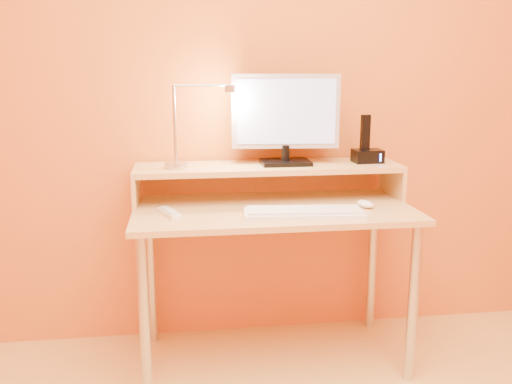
{
  "coord_description": "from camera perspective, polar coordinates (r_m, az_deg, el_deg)",
  "views": [
    {
      "loc": [
        -0.39,
        -1.09,
        1.31
      ],
      "look_at": [
        -0.08,
        1.13,
        0.8
      ],
      "focal_mm": 38.51,
      "sensor_mm": 36.0,
      "label": 1
    }
  ],
  "objects": [
    {
      "name": "wall_back",
      "position": [
        2.62,
        0.73,
        11.51
      ],
      "size": [
        3.0,
        0.04,
        2.5
      ],
      "primitive_type": "cube",
      "color": "orange",
      "rests_on": "floor"
    },
    {
      "name": "desk_leg_fl",
      "position": [
        2.24,
        -11.5,
        -12.89
      ],
      "size": [
        0.04,
        0.04,
        0.69
      ],
      "primitive_type": "cylinder",
      "color": "silver",
      "rests_on": "floor"
    },
    {
      "name": "desk_leg_fr",
      "position": [
        2.42,
        15.98,
        -11.11
      ],
      "size": [
        0.04,
        0.04,
        0.69
      ],
      "primitive_type": "cylinder",
      "color": "silver",
      "rests_on": "floor"
    },
    {
      "name": "desk_leg_bl",
      "position": [
        2.7,
        -10.85,
        -8.31
      ],
      "size": [
        0.04,
        0.04,
        0.69
      ],
      "primitive_type": "cylinder",
      "color": "silver",
      "rests_on": "floor"
    },
    {
      "name": "desk_leg_br",
      "position": [
        2.85,
        11.97,
        -7.19
      ],
      "size": [
        0.04,
        0.04,
        0.69
      ],
      "primitive_type": "cylinder",
      "color": "silver",
      "rests_on": "floor"
    },
    {
      "name": "desk_lower",
      "position": [
        2.38,
        1.83,
        -1.86
      ],
      "size": [
        1.2,
        0.6,
        0.02
      ],
      "primitive_type": "cube",
      "color": "#DEAB69",
      "rests_on": "floor"
    },
    {
      "name": "shelf_riser_left",
      "position": [
        2.48,
        -12.34,
        0.37
      ],
      "size": [
        0.02,
        0.3,
        0.14
      ],
      "primitive_type": "cube",
      "color": "#DEAB69",
      "rests_on": "desk_lower"
    },
    {
      "name": "shelf_riser_right",
      "position": [
        2.66,
        13.95,
        1.11
      ],
      "size": [
        0.02,
        0.3,
        0.14
      ],
      "primitive_type": "cube",
      "color": "#DEAB69",
      "rests_on": "desk_lower"
    },
    {
      "name": "desk_shelf",
      "position": [
        2.49,
        1.28,
        2.57
      ],
      "size": [
        1.2,
        0.3,
        0.02
      ],
      "primitive_type": "cube",
      "color": "#DEAB69",
      "rests_on": "desk_lower"
    },
    {
      "name": "monitor_foot",
      "position": [
        2.5,
        3.08,
        3.1
      ],
      "size": [
        0.22,
        0.16,
        0.02
      ],
      "primitive_type": "cube",
      "color": "black",
      "rests_on": "desk_shelf"
    },
    {
      "name": "monitor_neck",
      "position": [
        2.49,
        3.09,
        4.1
      ],
      "size": [
        0.04,
        0.04,
        0.07
      ],
      "primitive_type": "cylinder",
      "color": "black",
      "rests_on": "monitor_foot"
    },
    {
      "name": "monitor_panel",
      "position": [
        2.48,
        3.1,
        8.36
      ],
      "size": [
        0.48,
        0.08,
        0.33
      ],
      "primitive_type": "cube",
      "rotation": [
        0.0,
        0.0,
        -0.1
      ],
      "color": "#ADACB6",
      "rests_on": "monitor_neck"
    },
    {
      "name": "monitor_back",
      "position": [
        2.5,
        2.99,
        8.4
      ],
      "size": [
        0.43,
        0.05,
        0.28
      ],
      "primitive_type": "cube",
      "rotation": [
        0.0,
        0.0,
        -0.1
      ],
      "color": "black",
      "rests_on": "monitor_panel"
    },
    {
      "name": "monitor_screen",
      "position": [
        2.46,
        3.18,
        8.33
      ],
      "size": [
        0.44,
        0.05,
        0.29
      ],
      "primitive_type": "cube",
      "rotation": [
        0.0,
        0.0,
        -0.1
      ],
      "color": "#9EA8D8",
      "rests_on": "monitor_panel"
    },
    {
      "name": "lamp_base",
      "position": [
        2.42,
        -8.31,
        2.77
      ],
      "size": [
        0.1,
        0.1,
        0.02
      ],
      "primitive_type": "cylinder",
      "color": "silver",
      "rests_on": "desk_shelf"
    },
    {
      "name": "lamp_post",
      "position": [
        2.4,
        -8.44,
        6.94
      ],
      "size": [
        0.01,
        0.01,
        0.33
      ],
      "primitive_type": "cylinder",
      "color": "silver",
      "rests_on": "lamp_base"
    },
    {
      "name": "lamp_arm",
      "position": [
        2.39,
        -5.64,
        10.96
      ],
      "size": [
        0.24,
        0.01,
        0.01
      ],
      "primitive_type": "cylinder",
      "rotation": [
        0.0,
        1.57,
        0.0
      ],
      "color": "silver",
      "rests_on": "lamp_post"
    },
    {
      "name": "lamp_head",
      "position": [
        2.4,
        -2.72,
        10.66
      ],
      "size": [
        0.04,
        0.04,
        0.03
      ],
      "primitive_type": "cylinder",
      "color": "silver",
      "rests_on": "lamp_arm"
    },
    {
      "name": "lamp_bulb",
      "position": [
        2.4,
        -2.72,
        10.28
      ],
      "size": [
        0.03,
        0.03,
        0.0
      ],
      "primitive_type": "cylinder",
      "color": "#FFEAC6",
      "rests_on": "lamp_head"
    },
    {
      "name": "phone_dock",
      "position": [
        2.59,
        11.49,
        3.69
      ],
      "size": [
        0.13,
        0.1,
        0.06
      ],
      "primitive_type": "cube",
      "rotation": [
        0.0,
        0.0,
        0.04
      ],
      "color": "black",
      "rests_on": "desk_shelf"
    },
    {
      "name": "phone_handset",
      "position": [
        2.57,
        11.29,
        6.11
      ],
      "size": [
        0.04,
        0.03,
        0.16
      ],
      "primitive_type": "cube",
      "rotation": [
        0.0,
        0.0,
        0.04
      ],
      "color": "black",
      "rests_on": "phone_dock"
    },
    {
      "name": "phone_led",
      "position": [
        2.56,
        12.82,
        3.52
      ],
      "size": [
        0.01,
        0.0,
        0.04
      ],
      "primitive_type": "cube",
      "color": "#366AFF",
      "rests_on": "phone_dock"
    },
    {
      "name": "keyboard",
      "position": [
        2.23,
        5.01,
        -2.28
      ],
      "size": [
        0.5,
        0.2,
        0.02
      ],
      "primitive_type": "cube",
      "rotation": [
        0.0,
        0.0,
        -0.09
      ],
      "color": "white",
      "rests_on": "desk_lower"
    },
    {
      "name": "mouse",
      "position": [
        2.41,
        11.25,
        -1.22
      ],
      "size": [
        0.09,
        0.11,
        0.03
      ],
      "primitive_type": "ellipsoid",
      "rotation": [
        0.0,
        0.0,
        0.39
      ],
      "color": "white",
      "rests_on": "desk_lower"
    },
    {
      "name": "remote_control",
      "position": [
        2.27,
        -8.98,
        -2.19
      ],
      "size": [
        0.1,
        0.16,
        0.02
      ],
      "primitive_type": "cube",
      "rotation": [
        0.0,
        0.0,
        0.39
      ],
      "color": "white",
      "rests_on": "desk_lower"
    }
  ]
}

